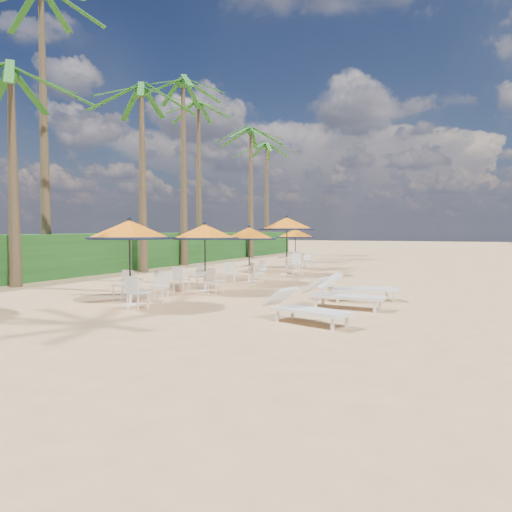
{
  "coord_description": "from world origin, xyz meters",
  "views": [
    {
      "loc": [
        3.22,
        -10.56,
        1.98
      ],
      "look_at": [
        -2.81,
        3.09,
        1.2
      ],
      "focal_mm": 35.0,
      "sensor_mm": 36.0,
      "label": 1
    }
  ],
  "objects": [
    {
      "name": "station_1",
      "position": [
        -4.79,
        3.42,
        1.65
      ],
      "size": [
        2.17,
        2.17,
        2.26
      ],
      "color": "black",
      "rests_on": "ground"
    },
    {
      "name": "scrub_hedge",
      "position": [
        -13.5,
        11.0,
        0.9
      ],
      "size": [
        3.0,
        40.0,
        1.8
      ],
      "primitive_type": "cube",
      "color": "#194716",
      "rests_on": "ground"
    },
    {
      "name": "palm_3",
      "position": [
        -10.98,
        8.56,
        7.86
      ],
      "size": [
        5.0,
        5.0,
        8.62
      ],
      "color": "brown",
      "rests_on": "ground"
    },
    {
      "name": "station_0",
      "position": [
        -5.07,
        0.09,
        1.71
      ],
      "size": [
        2.24,
        2.24,
        2.34
      ],
      "color": "black",
      "rests_on": "ground"
    },
    {
      "name": "station_3",
      "position": [
        -4.52,
        10.47,
        2.02
      ],
      "size": [
        2.54,
        2.54,
        2.65
      ],
      "color": "black",
      "rests_on": "ground"
    },
    {
      "name": "lounger_mid",
      "position": [
        0.07,
        1.8,
        0.36
      ],
      "size": [
        2.18,
        0.81,
        0.77
      ],
      "rotation": [
        0.0,
        0.0,
        -0.07
      ],
      "color": "white",
      "rests_on": "ground"
    },
    {
      "name": "palm_1",
      "position": [
        -11.4,
        1.84,
        6.8
      ],
      "size": [
        5.0,
        5.0,
        7.51
      ],
      "color": "brown",
      "rests_on": "ground"
    },
    {
      "name": "station_2",
      "position": [
        -4.62,
        6.55,
        1.59
      ],
      "size": [
        2.08,
        2.19,
        2.17
      ],
      "color": "black",
      "rests_on": "ground"
    },
    {
      "name": "palm_5",
      "position": [
        -13.72,
        18.39,
        9.62
      ],
      "size": [
        5.0,
        5.0,
        10.51
      ],
      "color": "brown",
      "rests_on": "ground"
    },
    {
      "name": "palm_4",
      "position": [
        -11.69,
        13.26,
        9.45
      ],
      "size": [
        5.0,
        5.0,
        10.32
      ],
      "color": "brown",
      "rests_on": "ground"
    },
    {
      "name": "lounger_near",
      "position": [
        -0.11,
        -0.54,
        0.34
      ],
      "size": [
        2.13,
        1.28,
        0.73
      ],
      "rotation": [
        0.0,
        0.0,
        -0.34
      ],
      "color": "white",
      "rests_on": "ground"
    },
    {
      "name": "station_4",
      "position": [
        -5.23,
        13.7,
        1.55
      ],
      "size": [
        2.03,
        2.03,
        2.12
      ],
      "color": "black",
      "rests_on": "ground"
    },
    {
      "name": "palm_7",
      "position": [
        -12.45,
        27.06,
        8.25
      ],
      "size": [
        5.0,
        5.0,
        9.04
      ],
      "color": "brown",
      "rests_on": "ground"
    },
    {
      "name": "lounger_far",
      "position": [
        0.13,
        3.27,
        0.37
      ],
      "size": [
        2.27,
        1.61,
        0.79
      ],
      "rotation": [
        0.0,
        0.0,
        0.47
      ],
      "color": "white",
      "rests_on": "ground"
    },
    {
      "name": "palm_6",
      "position": [
        -11.59,
        22.04,
        8.44
      ],
      "size": [
        5.0,
        5.0,
        9.24
      ],
      "color": "brown",
      "rests_on": "ground"
    },
    {
      "name": "palm_2",
      "position": [
        -12.8,
        4.55,
        10.69
      ],
      "size": [
        5.0,
        5.0,
        11.65
      ],
      "color": "brown",
      "rests_on": "ground"
    },
    {
      "name": "ground",
      "position": [
        0.0,
        0.0,
        0.0
      ],
      "size": [
        160.0,
        160.0,
        0.0
      ],
      "primitive_type": "plane",
      "color": "tan",
      "rests_on": "ground"
    }
  ]
}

